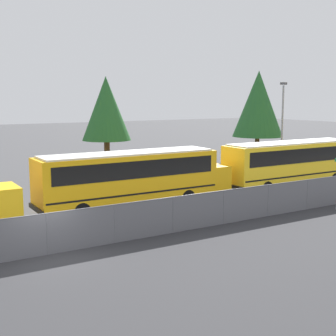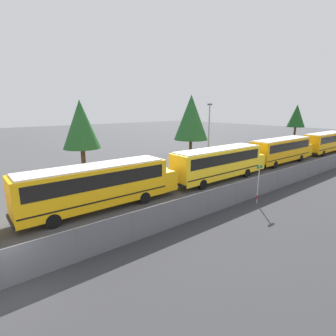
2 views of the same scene
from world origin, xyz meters
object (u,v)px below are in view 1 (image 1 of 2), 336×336
Objects in this scene: school_bus_5 at (294,160)px; tree_1 at (106,109)px; school_bus_4 at (133,175)px; tree_0 at (258,104)px; light_pole at (282,124)px.

tree_1 reaches higher than school_bus_5.
school_bus_4 and school_bus_5 have the same top height.
school_bus_5 is 1.53× the size of tree_1.
tree_0 is (19.34, 10.80, 3.88)m from school_bus_4.
school_bus_4 is 22.49m from tree_0.
light_pole reaches higher than school_bus_4.
light_pole is 15.19m from tree_1.
light_pole is (4.08, 5.35, 2.29)m from school_bus_5.
tree_1 is at bearing 165.50° from light_pole.
school_bus_4 is 1.53× the size of tree_1.
tree_0 reaches higher than light_pole.
tree_0 is 17.17m from tree_1.
tree_1 is at bearing -173.49° from tree_0.
school_bus_4 is 17.82m from light_pole.
school_bus_4 is 12.86m from school_bus_5.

